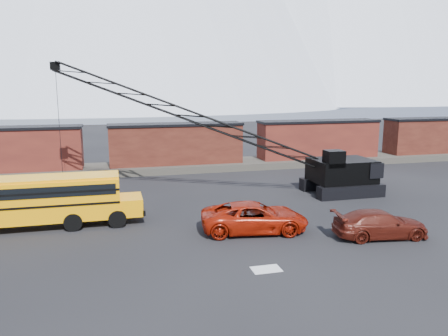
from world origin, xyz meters
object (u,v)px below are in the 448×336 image
at_px(school_bus, 41,199).
at_px(red_pickup, 255,217).
at_px(crawler_crane, 198,119).
at_px(maroon_suv, 380,224).

bearing_deg(school_bus, red_pickup, -17.61).
height_order(red_pickup, crawler_crane, crawler_crane).
bearing_deg(maroon_suv, school_bus, 77.82).
distance_m(red_pickup, crawler_crane, 10.97).
bearing_deg(school_bus, crawler_crane, 27.12).
bearing_deg(maroon_suv, red_pickup, 74.71).
bearing_deg(crawler_crane, red_pickup, -80.99).
xyz_separation_m(red_pickup, crawler_crane, (-1.51, 9.54, 5.21)).
xyz_separation_m(school_bus, maroon_suv, (19.15, -6.72, -1.00)).
relative_size(maroon_suv, crawler_crane, 0.22).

